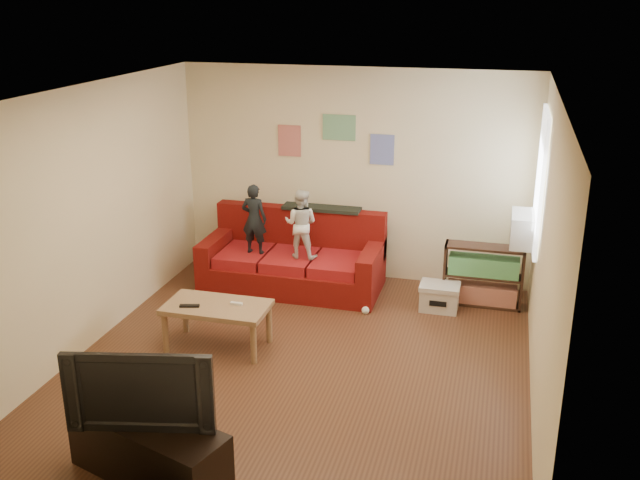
% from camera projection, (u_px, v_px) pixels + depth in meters
% --- Properties ---
extents(room_shell, '(4.52, 5.02, 2.72)m').
position_uv_depth(room_shell, '(298.00, 237.00, 6.76)').
color(room_shell, brown).
rests_on(room_shell, ground).
extents(sofa, '(2.22, 1.02, 0.98)m').
position_uv_depth(sofa, '(294.00, 261.00, 9.01)').
color(sofa, maroon).
rests_on(sofa, ground).
extents(child_a, '(0.33, 0.22, 0.88)m').
position_uv_depth(child_a, '(254.00, 219.00, 8.76)').
color(child_a, black).
rests_on(child_a, sofa).
extents(child_b, '(0.43, 0.34, 0.86)m').
position_uv_depth(child_b, '(301.00, 224.00, 8.62)').
color(child_b, white).
rests_on(child_b, sofa).
extents(coffee_table, '(1.08, 0.59, 0.48)m').
position_uv_depth(coffee_table, '(217.00, 311.00, 7.40)').
color(coffee_table, '#9C7751').
rests_on(coffee_table, ground).
extents(remote, '(0.21, 0.10, 0.02)m').
position_uv_depth(remote, '(189.00, 306.00, 7.33)').
color(remote, black).
rests_on(remote, coffee_table).
extents(game_controller, '(0.13, 0.04, 0.03)m').
position_uv_depth(game_controller, '(236.00, 304.00, 7.37)').
color(game_controller, silver).
rests_on(game_controller, coffee_table).
extents(bookshelf, '(0.92, 0.28, 0.74)m').
position_uv_depth(bookshelf, '(483.00, 278.00, 8.46)').
color(bookshelf, '#341F15').
rests_on(bookshelf, ground).
extents(window, '(0.04, 1.08, 1.48)m').
position_uv_depth(window, '(540.00, 180.00, 7.63)').
color(window, white).
rests_on(window, room_shell).
extents(ac_unit, '(0.28, 0.55, 0.35)m').
position_uv_depth(ac_unit, '(524.00, 229.00, 7.85)').
color(ac_unit, '#B7B2A3').
rests_on(ac_unit, window).
extents(artwork_left, '(0.30, 0.01, 0.40)m').
position_uv_depth(artwork_left, '(289.00, 141.00, 9.10)').
color(artwork_left, '#D87266').
rests_on(artwork_left, room_shell).
extents(artwork_center, '(0.42, 0.01, 0.32)m').
position_uv_depth(artwork_center, '(339.00, 128.00, 8.88)').
color(artwork_center, '#72B27F').
rests_on(artwork_center, room_shell).
extents(artwork_right, '(0.30, 0.01, 0.38)m').
position_uv_depth(artwork_right, '(382.00, 150.00, 8.83)').
color(artwork_right, '#727FCC').
rests_on(artwork_right, room_shell).
extents(file_box, '(0.46, 0.35, 0.32)m').
position_uv_depth(file_box, '(439.00, 297.00, 8.37)').
color(file_box, beige).
rests_on(file_box, ground).
extents(tv_stand, '(1.39, 0.83, 0.49)m').
position_uv_depth(tv_stand, '(149.00, 450.00, 5.43)').
color(tv_stand, black).
rests_on(tv_stand, ground).
extents(television, '(1.11, 0.38, 0.63)m').
position_uv_depth(television, '(143.00, 385.00, 5.24)').
color(television, black).
rests_on(television, tv_stand).
extents(tissue, '(0.10, 0.10, 0.09)m').
position_uv_depth(tissue, '(365.00, 310.00, 8.29)').
color(tissue, silver).
rests_on(tissue, ground).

